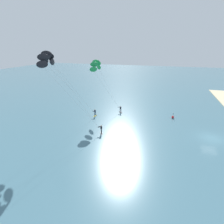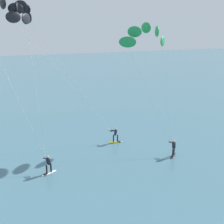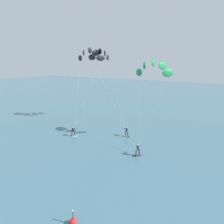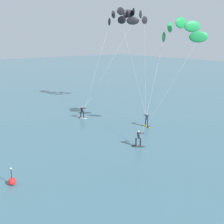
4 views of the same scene
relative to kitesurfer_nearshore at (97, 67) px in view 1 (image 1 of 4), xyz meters
The scene contains 5 objects.
ground_plane 27.79m from the kitesurfer_nearshore, 107.08° to the right, with size 240.00×240.00×0.00m, color #426B7A.
kitesurfer_nearshore is the anchor object (origin of this frame).
kitesurfer_mid_water 14.07m from the kitesurfer_nearshore, 167.44° to the left, with size 5.91×10.27×14.74m.
kitesurfer_far_out 12.46m from the kitesurfer_nearshore, 160.57° to the left, with size 10.72×7.40×14.57m.
marker_buoy 20.86m from the kitesurfer_nearshore, 89.26° to the right, with size 0.56×0.56×1.38m.
Camera 1 is at (-31.62, 8.99, 15.47)m, focal length 28.18 mm.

